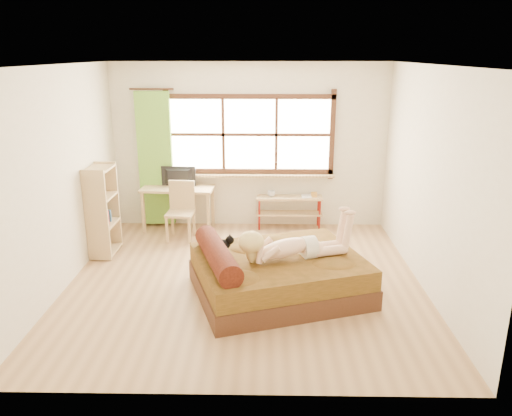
{
  "coord_description": "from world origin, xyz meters",
  "views": [
    {
      "loc": [
        0.25,
        -5.89,
        2.84
      ],
      "look_at": [
        0.14,
        0.2,
        0.93
      ],
      "focal_mm": 35.0,
      "sensor_mm": 36.0,
      "label": 1
    }
  ],
  "objects_px": {
    "woman": "(292,235)",
    "desk": "(178,193)",
    "chair": "(181,207)",
    "bed": "(275,274)",
    "kitten": "(220,244)",
    "bookshelf": "(103,210)",
    "pipe_shelf": "(290,205)"
  },
  "relations": [
    {
      "from": "bed",
      "to": "woman",
      "type": "distance_m",
      "value": 0.55
    },
    {
      "from": "woman",
      "to": "bed",
      "type": "bearing_deg",
      "value": 151.74
    },
    {
      "from": "desk",
      "to": "pipe_shelf",
      "type": "bearing_deg",
      "value": 7.5
    },
    {
      "from": "desk",
      "to": "bookshelf",
      "type": "distance_m",
      "value": 1.39
    },
    {
      "from": "woman",
      "to": "kitten",
      "type": "xyz_separation_m",
      "value": [
        -0.87,
        0.15,
        -0.18
      ]
    },
    {
      "from": "bed",
      "to": "woman",
      "type": "xyz_separation_m",
      "value": [
        0.2,
        -0.03,
        0.52
      ]
    },
    {
      "from": "desk",
      "to": "pipe_shelf",
      "type": "distance_m",
      "value": 1.86
    },
    {
      "from": "pipe_shelf",
      "to": "bookshelf",
      "type": "relative_size",
      "value": 0.83
    },
    {
      "from": "pipe_shelf",
      "to": "bookshelf",
      "type": "bearing_deg",
      "value": -157.56
    },
    {
      "from": "bed",
      "to": "bookshelf",
      "type": "bearing_deg",
      "value": 135.23
    },
    {
      "from": "woman",
      "to": "chair",
      "type": "bearing_deg",
      "value": 111.92
    },
    {
      "from": "desk",
      "to": "bookshelf",
      "type": "height_order",
      "value": "bookshelf"
    },
    {
      "from": "chair",
      "to": "bookshelf",
      "type": "relative_size",
      "value": 0.7
    },
    {
      "from": "bed",
      "to": "desk",
      "type": "relative_size",
      "value": 1.95
    },
    {
      "from": "pipe_shelf",
      "to": "desk",
      "type": "bearing_deg",
      "value": -176.97
    },
    {
      "from": "desk",
      "to": "pipe_shelf",
      "type": "relative_size",
      "value": 1.1
    },
    {
      "from": "woman",
      "to": "bookshelf",
      "type": "height_order",
      "value": "bookshelf"
    },
    {
      "from": "pipe_shelf",
      "to": "woman",
      "type": "bearing_deg",
      "value": -92.82
    },
    {
      "from": "desk",
      "to": "pipe_shelf",
      "type": "xyz_separation_m",
      "value": [
        1.84,
        0.12,
        -0.23
      ]
    },
    {
      "from": "bed",
      "to": "kitten",
      "type": "xyz_separation_m",
      "value": [
        -0.67,
        0.12,
        0.34
      ]
    },
    {
      "from": "woman",
      "to": "desk",
      "type": "bearing_deg",
      "value": 108.86
    },
    {
      "from": "kitten",
      "to": "bookshelf",
      "type": "distance_m",
      "value": 2.11
    },
    {
      "from": "bed",
      "to": "bookshelf",
      "type": "height_order",
      "value": "bookshelf"
    },
    {
      "from": "chair",
      "to": "pipe_shelf",
      "type": "bearing_deg",
      "value": 19.42
    },
    {
      "from": "bookshelf",
      "to": "chair",
      "type": "bearing_deg",
      "value": 35.0
    },
    {
      "from": "bed",
      "to": "woman",
      "type": "bearing_deg",
      "value": -28.26
    },
    {
      "from": "woman",
      "to": "bookshelf",
      "type": "xyz_separation_m",
      "value": [
        -2.66,
        1.27,
        -0.11
      ]
    },
    {
      "from": "kitten",
      "to": "pipe_shelf",
      "type": "xyz_separation_m",
      "value": [
        0.96,
        2.29,
        -0.2
      ]
    },
    {
      "from": "desk",
      "to": "chair",
      "type": "distance_m",
      "value": 0.4
    },
    {
      "from": "kitten",
      "to": "bookshelf",
      "type": "height_order",
      "value": "bookshelf"
    },
    {
      "from": "kitten",
      "to": "pipe_shelf",
      "type": "bearing_deg",
      "value": 49.13
    },
    {
      "from": "desk",
      "to": "chair",
      "type": "relative_size",
      "value": 1.31
    }
  ]
}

